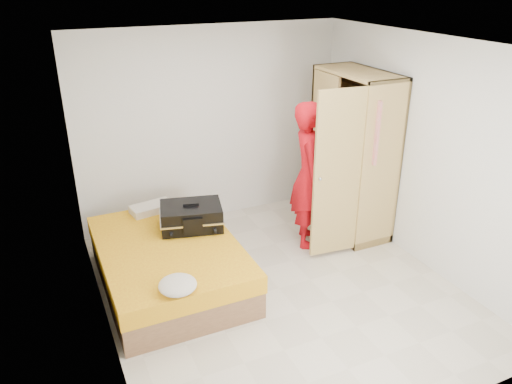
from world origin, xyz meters
name	(u,v)px	position (x,y,z in m)	size (l,w,h in m)	color
room	(281,179)	(0.00, 0.00, 1.30)	(4.00, 4.02, 2.60)	beige
bed	(169,263)	(-1.05, 0.60, 0.25)	(1.42, 2.02, 0.50)	#8E6340
wardrobe	(351,159)	(1.45, 0.86, 1.00)	(1.17, 1.20, 2.10)	tan
person	(309,175)	(0.80, 0.80, 0.91)	(0.67, 0.44, 1.82)	red
suitcase	(191,216)	(-0.69, 0.86, 0.64)	(0.80, 0.66, 0.30)	black
round_cushion	(178,285)	(-1.20, -0.28, 0.57)	(0.35, 0.35, 0.13)	silver
pillow	(152,208)	(-1.01, 1.45, 0.55)	(0.50, 0.25, 0.09)	silver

